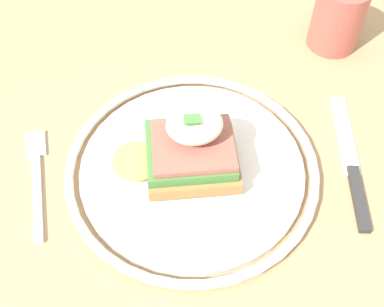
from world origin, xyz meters
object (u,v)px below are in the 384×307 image
sandwich (191,148)px  knife (352,169)px  fork (37,177)px  cup (338,16)px  plate (192,168)px

sandwich → knife: 0.18m
knife → fork: bearing=176.2°
sandwich → cup: bearing=42.6°
knife → plate: bearing=175.3°
knife → sandwich: bearing=174.7°
sandwich → cup: 0.29m
sandwich → fork: size_ratio=0.92×
sandwich → cup: sandwich is taller
fork → knife: (0.35, -0.02, 0.00)m
plate → knife: size_ratio=1.48×
cup → fork: bearing=-153.8°
knife → cup: cup is taller
cup → knife: bearing=-98.8°
fork → cup: bearing=26.2°
plate → cup: cup is taller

